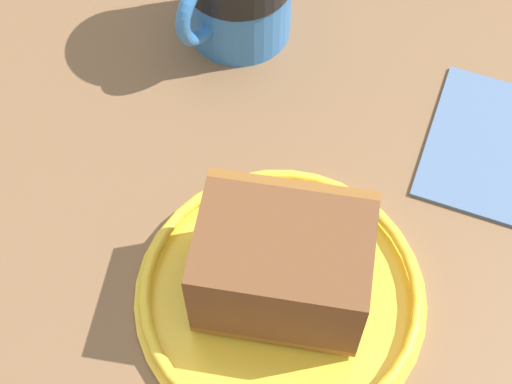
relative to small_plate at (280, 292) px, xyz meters
The scene contains 4 objects.
ground_plane 4.67cm from the small_plate, 47.82° to the right, with size 126.55×126.55×3.69cm, color brown.
small_plate is the anchor object (origin of this frame).
cake_slice 3.49cm from the small_plate, 93.82° to the right, with size 10.38×8.03×6.80cm.
folded_napkin 19.05cm from the small_plate, 137.83° to the right, with size 9.40×11.88×0.60cm, color slate.
Camera 1 is at (-3.05, 22.32, 44.64)cm, focal length 54.15 mm.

